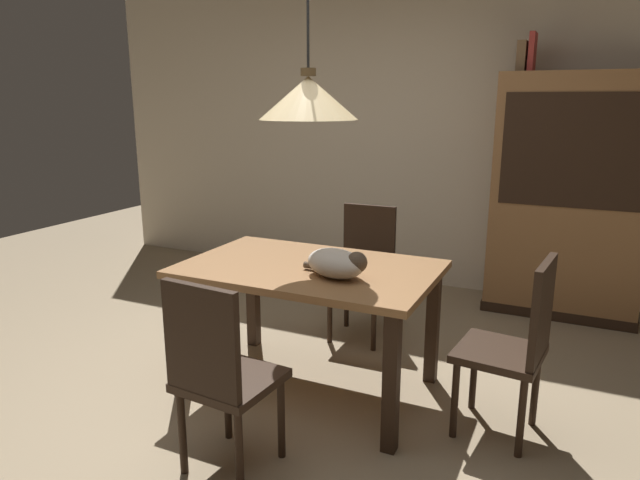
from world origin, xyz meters
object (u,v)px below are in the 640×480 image
Objects in this scene: book_red_tall at (532,52)px; hutch_bookcase at (568,202)px; book_brown_thick at (523,57)px; chair_near_front at (219,371)px; pendant_lamp at (308,97)px; chair_far_back at (364,266)px; chair_right_side at (517,341)px; cat_sleeping at (337,263)px; dining_table at (309,283)px.

hutch_bookcase is at bearing -0.24° from book_red_tall.
book_brown_thick is at bearing 179.79° from hutch_bookcase.
pendant_lamp reaches higher than chair_near_front.
chair_near_front is at bearing -114.05° from hutch_bookcase.
book_brown_thick is at bearing 73.44° from chair_near_front.
chair_far_back and chair_right_side have the same top height.
book_brown_thick is (0.83, 1.94, 0.30)m from pendant_lamp.
chair_far_back is 1.98m from book_brown_thick.
pendant_lamp is 0.70× the size of hutch_bookcase.
chair_near_front is (-0.00, -1.76, 0.00)m from chair_far_back.
cat_sleeping is (0.23, -1.01, 0.32)m from chair_far_back.
chair_far_back reaches higher than cat_sleeping.
hutch_bookcase is at bearing 65.95° from chair_near_front.
dining_table is 5.00× the size of book_red_tall.
chair_right_side is 1.61m from pendant_lamp.
cat_sleeping is (0.23, 0.75, 0.32)m from chair_near_front.
dining_table is 1.08× the size of pendant_lamp.
hutch_bookcase is at bearing -0.21° from book_brown_thick.
book_red_tall reaches higher than dining_table.
book_brown_thick is at bearing 180.00° from book_red_tall.
pendant_lamp is 2.16m from book_red_tall.
pendant_lamp reaches higher than chair_far_back.
book_brown_thick is (0.84, 2.81, 1.45)m from chair_near_front.
hutch_bookcase is 1.15m from book_red_tall.
dining_table is 1.51× the size of chair_right_side.
book_red_tall is at bearing 72.19° from chair_near_front.
book_red_tall is (0.90, 1.06, 1.48)m from chair_far_back.
chair_far_back is 1.00× the size of chair_right_side.
book_brown_thick is 0.86× the size of book_red_tall.
book_red_tall reaches higher than cat_sleeping.
cat_sleeping is at bearing 72.80° from chair_near_front.
cat_sleeping is at bearing -172.42° from chair_right_side.
cat_sleeping is 0.88m from pendant_lamp.
chair_right_side reaches higher than dining_table.
chair_far_back is 1.08m from cat_sleeping.
chair_far_back is at bearing 102.72° from cat_sleeping.
chair_near_front is 3.10m from hutch_bookcase.
hutch_bookcase is at bearing 86.44° from chair_right_side.
cat_sleeping is 2.30m from hutch_bookcase.
dining_table is 1.51× the size of chair_near_front.
book_brown_thick is at bearing 51.81° from chair_far_back.
chair_right_side is at bearing -0.43° from pendant_lamp.
hutch_bookcase is 6.61× the size of book_red_tall.
pendant_lamp reaches higher than dining_table.
chair_right_side is at bearing -93.56° from hutch_bookcase.
chair_right_side is at bearing -38.13° from chair_far_back.
dining_table is 0.31m from cat_sleeping.
book_red_tall reaches higher than chair_near_front.
dining_table is at bearing -113.22° from book_brown_thick.
cat_sleeping is 2.43m from book_brown_thick.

